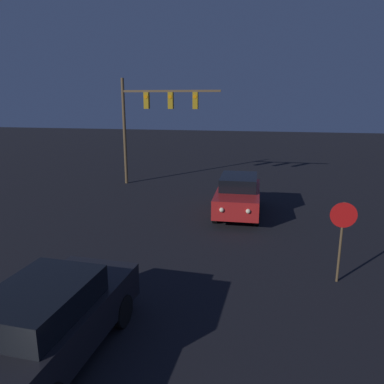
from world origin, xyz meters
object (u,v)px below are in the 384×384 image
(car_near, at_px, (49,321))
(traffic_signal_mast, at_px, (152,112))
(car_far, at_px, (238,194))
(stop_sign, at_px, (342,227))

(car_near, distance_m, traffic_signal_mast, 15.68)
(car_far, height_order, stop_sign, stop_sign)
(car_near, relative_size, car_far, 1.01)
(car_near, xyz_separation_m, traffic_signal_mast, (-2.56, 15.12, 3.31))
(car_near, bearing_deg, stop_sign, 39.79)
(car_near, relative_size, traffic_signal_mast, 0.76)
(car_near, relative_size, stop_sign, 2.02)
(car_near, height_order, car_far, same)
(stop_sign, bearing_deg, car_far, 118.88)
(traffic_signal_mast, bearing_deg, stop_sign, -51.31)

